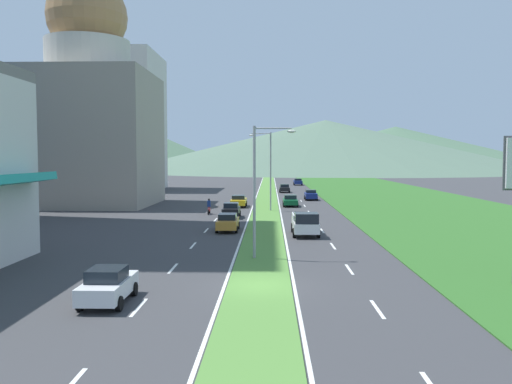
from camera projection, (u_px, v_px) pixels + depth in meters
ground_plane at (259, 286)px, 26.70m from camera, size 600.00×600.00×0.00m
grass_median at (267, 197)px, 86.55m from camera, size 3.20×240.00×0.06m
grass_verge_right at (395, 197)px, 86.00m from camera, size 24.00×240.00×0.06m
lane_dash_left_2 at (139, 307)px, 22.97m from camera, size 0.16×2.80×0.01m
lane_dash_left_3 at (173, 268)px, 31.01m from camera, size 0.16×2.80×0.01m
lane_dash_left_4 at (193, 245)px, 39.05m from camera, size 0.16×2.80×0.01m
lane_dash_left_5 at (206, 230)px, 47.10m from camera, size 0.16×2.80×0.01m
lane_dash_left_6 at (216, 220)px, 55.14m from camera, size 0.16×2.80×0.01m
lane_dash_left_7 at (223, 212)px, 63.18m from camera, size 0.16×2.80×0.01m
lane_dash_left_8 at (228, 206)px, 71.22m from camera, size 0.16×2.80×0.01m
lane_dash_left_9 at (232, 201)px, 79.26m from camera, size 0.16×2.80×0.01m
lane_dash_right_2 at (377, 309)px, 22.70m from camera, size 0.16×2.80×0.01m
lane_dash_right_3 at (349, 269)px, 30.74m from camera, size 0.16×2.80×0.01m
lane_dash_right_4 at (333, 246)px, 38.78m from camera, size 0.16×2.80×0.01m
lane_dash_right_5 at (322, 231)px, 46.82m from camera, size 0.16×2.80×0.01m
lane_dash_right_6 at (315, 220)px, 54.87m from camera, size 0.16×2.80×0.01m
lane_dash_right_7 at (309, 212)px, 62.91m from camera, size 0.16×2.80×0.01m
lane_dash_right_8 at (305, 206)px, 70.95m from camera, size 0.16×2.80×0.01m
lane_dash_right_9 at (301, 201)px, 78.99m from camera, size 0.16×2.80×0.01m
edge_line_median_left at (256, 197)px, 86.60m from camera, size 0.16×240.00×0.01m
edge_line_median_right at (278, 197)px, 86.51m from camera, size 0.16×240.00×0.01m
domed_building at (89, 112)px, 71.77m from camera, size 16.95×16.95×30.39m
midrise_colored at (113, 122)px, 105.33m from camera, size 17.99×17.99×26.60m
hill_far_left at (75, 133)px, 324.69m from camera, size 192.81×192.81×41.98m
hill_far_center at (325, 145)px, 264.65m from camera, size 203.77×203.77×24.73m
hill_far_right at (395, 148)px, 296.17m from camera, size 181.30×181.30×23.32m
street_lamp_near at (259, 182)px, 33.69m from camera, size 2.71×0.28×8.41m
street_lamp_mid at (268, 166)px, 63.99m from camera, size 2.66×0.33×9.42m
car_0 at (311, 195)px, 80.53m from camera, size 1.86×4.13×1.54m
car_1 at (298, 182)px, 123.45m from camera, size 2.00×4.54×1.50m
car_2 at (285, 188)px, 97.84m from camera, size 1.94×4.13×1.51m
car_3 at (228, 222)px, 46.66m from camera, size 1.89×4.34×1.54m
car_4 at (108, 285)px, 23.61m from camera, size 1.88×4.02×1.60m
car_5 at (290, 201)px, 70.30m from camera, size 1.97×4.55×1.49m
car_6 at (231, 210)px, 57.03m from camera, size 1.88×4.03×1.61m
car_7 at (239, 201)px, 69.43m from camera, size 2.03×4.68×1.53m
pickup_truck_0 at (305, 224)px, 44.00m from camera, size 2.18×5.40×2.00m
motorcycle_rider at (209, 208)px, 60.40m from camera, size 0.36×2.00×1.80m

